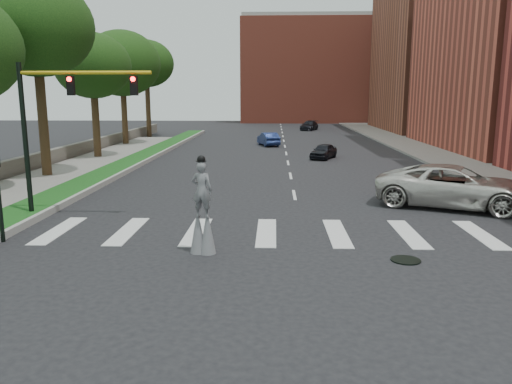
# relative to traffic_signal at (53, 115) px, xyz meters

# --- Properties ---
(ground_plane) EXTENTS (160.00, 160.00, 0.00)m
(ground_plane) POSITION_rel_traffic_signal_xyz_m (9.78, -3.00, -4.15)
(ground_plane) COLOR black
(ground_plane) RESTS_ON ground
(grass_median) EXTENTS (2.00, 60.00, 0.25)m
(grass_median) POSITION_rel_traffic_signal_xyz_m (-1.72, 17.00, -4.03)
(grass_median) COLOR #144917
(grass_median) RESTS_ON ground
(median_curb) EXTENTS (0.20, 60.00, 0.28)m
(median_curb) POSITION_rel_traffic_signal_xyz_m (-0.67, 17.00, -4.01)
(median_curb) COLOR #9A9A94
(median_curb) RESTS_ON ground
(sidewalk_left) EXTENTS (4.00, 60.00, 0.18)m
(sidewalk_left) POSITION_rel_traffic_signal_xyz_m (-4.72, 7.00, -4.06)
(sidewalk_left) COLOR slate
(sidewalk_left) RESTS_ON ground
(sidewalk_right) EXTENTS (5.00, 90.00, 0.18)m
(sidewalk_right) POSITION_rel_traffic_signal_xyz_m (22.28, 22.00, -4.06)
(sidewalk_right) COLOR slate
(sidewalk_right) RESTS_ON ground
(stone_wall) EXTENTS (0.50, 56.00, 1.10)m
(stone_wall) POSITION_rel_traffic_signal_xyz_m (-7.22, 19.00, -3.60)
(stone_wall) COLOR #5C574F
(stone_wall) RESTS_ON ground
(manhole) EXTENTS (0.90, 0.90, 0.04)m
(manhole) POSITION_rel_traffic_signal_xyz_m (12.78, -5.00, -4.13)
(manhole) COLOR black
(manhole) RESTS_ON ground
(building_far) EXTENTS (16.00, 22.00, 20.00)m
(building_far) POSITION_rel_traffic_signal_xyz_m (31.78, 51.00, 5.85)
(building_far) COLOR brown
(building_far) RESTS_ON ground
(building_backdrop) EXTENTS (26.00, 14.00, 18.00)m
(building_backdrop) POSITION_rel_traffic_signal_xyz_m (15.78, 75.00, 4.85)
(building_backdrop) COLOR #B34C38
(building_backdrop) RESTS_ON ground
(traffic_signal) EXTENTS (5.30, 0.23, 6.20)m
(traffic_signal) POSITION_rel_traffic_signal_xyz_m (0.00, 0.00, 0.00)
(traffic_signal) COLOR black
(traffic_signal) RESTS_ON ground
(stilt_performer) EXTENTS (0.83, 0.59, 3.14)m
(stilt_performer) POSITION_rel_traffic_signal_xyz_m (6.51, -4.47, -2.89)
(stilt_performer) COLOR #372616
(stilt_performer) RESTS_ON ground
(suv_crossing) EXTENTS (7.45, 5.57, 1.88)m
(suv_crossing) POSITION_rel_traffic_signal_xyz_m (16.82, 2.50, -3.21)
(suv_crossing) COLOR beige
(suv_crossing) RESTS_ON ground
(car_near) EXTENTS (2.66, 3.73, 1.18)m
(car_near) POSITION_rel_traffic_signal_xyz_m (12.63, 19.59, -3.56)
(car_near) COLOR black
(car_near) RESTS_ON ground
(car_mid) EXTENTS (2.43, 4.19, 1.31)m
(car_mid) POSITION_rel_traffic_signal_xyz_m (8.16, 29.64, -3.50)
(car_mid) COLOR navy
(car_mid) RESTS_ON ground
(car_far) EXTENTS (3.15, 4.84, 1.30)m
(car_far) POSITION_rel_traffic_signal_xyz_m (13.68, 51.59, -3.50)
(car_far) COLOR black
(car_far) RESTS_ON ground
(tree_2) EXTENTS (6.63, 6.63, 11.60)m
(tree_2) POSITION_rel_traffic_signal_xyz_m (-5.02, 9.78, 4.58)
(tree_2) COLOR #372616
(tree_2) RESTS_ON ground
(tree_3) EXTENTS (5.82, 5.82, 9.60)m
(tree_3) POSITION_rel_traffic_signal_xyz_m (-5.14, 18.97, 2.93)
(tree_3) COLOR #372616
(tree_3) RESTS_ON ground
(tree_4) EXTENTS (7.39, 7.39, 11.07)m
(tree_4) POSITION_rel_traffic_signal_xyz_m (-6.03, 29.47, 3.75)
(tree_4) COLOR #372616
(tree_4) RESTS_ON ground
(tree_5) EXTENTS (6.40, 6.40, 11.23)m
(tree_5) POSITION_rel_traffic_signal_xyz_m (-6.24, 39.74, 4.31)
(tree_5) COLOR #372616
(tree_5) RESTS_ON ground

